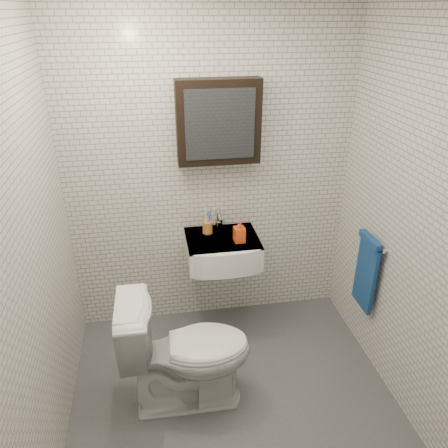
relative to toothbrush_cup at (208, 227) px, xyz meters
name	(u,v)px	position (x,y,z in m)	size (l,w,h in m)	color
ground	(234,398)	(0.05, -0.88, -0.90)	(2.20, 2.00, 0.01)	#4A4E52
room_shell	(236,205)	(0.05, -0.88, 0.56)	(2.22, 2.02, 2.51)	silver
washbasin	(223,251)	(0.10, -0.14, -0.15)	(0.55, 0.50, 0.20)	white
faucet	(219,221)	(0.10, 0.05, 0.01)	(0.06, 0.20, 0.15)	silver
mirror_cabinet	(218,122)	(0.10, 0.05, 0.80)	(0.60, 0.15, 0.60)	black
towel_rail	(367,269)	(1.09, -0.53, -0.18)	(0.09, 0.30, 0.58)	silver
toothbrush_cup	(208,227)	(0.00, 0.00, 0.00)	(0.08, 0.08, 0.21)	#C06F30
soap_bottle	(239,231)	(0.22, -0.18, 0.03)	(0.08, 0.08, 0.18)	orange
toilet	(186,351)	(-0.26, -0.82, -0.48)	(0.47, 0.83, 0.85)	white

